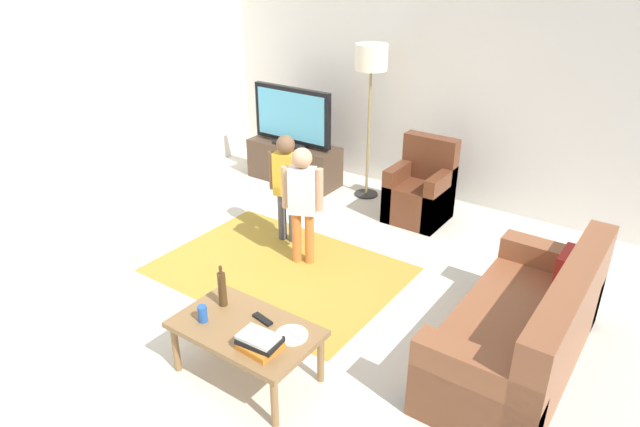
# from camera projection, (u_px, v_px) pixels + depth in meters

# --- Properties ---
(ground) EXTENTS (7.80, 7.80, 0.00)m
(ground) POSITION_uv_depth(u_px,v_px,m) (279.00, 309.00, 4.74)
(ground) COLOR beige
(wall_back) EXTENTS (6.00, 0.12, 2.70)m
(wall_back) POSITION_uv_depth(u_px,v_px,m) (443.00, 82.00, 6.35)
(wall_back) COLOR silver
(wall_back) RESTS_ON ground
(wall_left) EXTENTS (0.12, 6.00, 2.70)m
(wall_left) POSITION_uv_depth(u_px,v_px,m) (44.00, 98.00, 5.71)
(wall_left) COLOR silver
(wall_left) RESTS_ON ground
(area_rug) EXTENTS (2.20, 1.60, 0.01)m
(area_rug) POSITION_uv_depth(u_px,v_px,m) (280.00, 269.00, 5.30)
(area_rug) COLOR #B28C33
(area_rug) RESTS_ON ground
(tv_stand) EXTENTS (1.20, 0.44, 0.50)m
(tv_stand) POSITION_uv_depth(u_px,v_px,m) (294.00, 163.00, 7.15)
(tv_stand) COLOR #4C3828
(tv_stand) RESTS_ON ground
(tv) EXTENTS (1.10, 0.28, 0.71)m
(tv) POSITION_uv_depth(u_px,v_px,m) (292.00, 117.00, 6.87)
(tv) COLOR black
(tv) RESTS_ON tv_stand
(couch) EXTENTS (0.80, 1.80, 0.86)m
(couch) POSITION_uv_depth(u_px,v_px,m) (528.00, 334.00, 3.97)
(couch) COLOR brown
(couch) RESTS_ON ground
(armchair) EXTENTS (0.60, 0.60, 0.90)m
(armchair) POSITION_uv_depth(u_px,v_px,m) (421.00, 193.00, 6.17)
(armchair) COLOR brown
(armchair) RESTS_ON ground
(floor_lamp) EXTENTS (0.36, 0.36, 1.78)m
(floor_lamp) POSITION_uv_depth(u_px,v_px,m) (371.00, 66.00, 6.19)
(floor_lamp) COLOR #262626
(floor_lamp) RESTS_ON ground
(child_near_tv) EXTENTS (0.37, 0.18, 1.12)m
(child_near_tv) POSITION_uv_depth(u_px,v_px,m) (286.00, 179.00, 5.53)
(child_near_tv) COLOR #4C4C59
(child_near_tv) RESTS_ON ground
(child_center) EXTENTS (0.36, 0.23, 1.15)m
(child_center) POSITION_uv_depth(u_px,v_px,m) (302.00, 196.00, 5.13)
(child_center) COLOR orange
(child_center) RESTS_ON ground
(coffee_table) EXTENTS (1.00, 0.60, 0.42)m
(coffee_table) POSITION_uv_depth(u_px,v_px,m) (246.00, 332.00, 3.85)
(coffee_table) COLOR olive
(coffee_table) RESTS_ON ground
(book_stack) EXTENTS (0.28, 0.22, 0.10)m
(book_stack) POSITION_uv_depth(u_px,v_px,m) (260.00, 342.00, 3.61)
(book_stack) COLOR orange
(book_stack) RESTS_ON coffee_table
(bottle) EXTENTS (0.06, 0.06, 0.32)m
(bottle) POSITION_uv_depth(u_px,v_px,m) (222.00, 289.00, 4.00)
(bottle) COLOR #4C3319
(bottle) RESTS_ON coffee_table
(tv_remote) EXTENTS (0.18, 0.08, 0.02)m
(tv_remote) POSITION_uv_depth(u_px,v_px,m) (262.00, 319.00, 3.89)
(tv_remote) COLOR black
(tv_remote) RESTS_ON coffee_table
(soda_can) EXTENTS (0.07, 0.07, 0.12)m
(soda_can) POSITION_uv_depth(u_px,v_px,m) (203.00, 314.00, 3.86)
(soda_can) COLOR #2659B2
(soda_can) RESTS_ON coffee_table
(plate) EXTENTS (0.22, 0.22, 0.02)m
(plate) POSITION_uv_depth(u_px,v_px,m) (292.00, 335.00, 3.74)
(plate) COLOR white
(plate) RESTS_ON coffee_table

